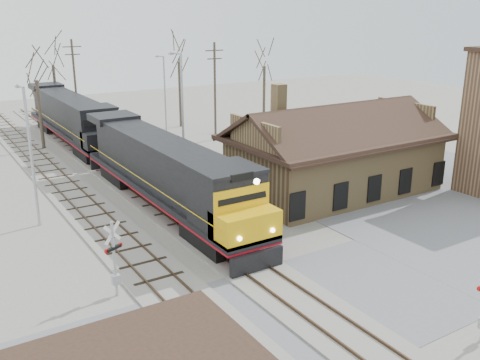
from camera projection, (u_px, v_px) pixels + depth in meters
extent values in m
plane|color=gray|center=(309.00, 310.00, 23.54)|extent=(140.00, 140.00, 0.00)
cube|color=slate|center=(309.00, 309.00, 23.53)|extent=(60.00, 9.00, 0.03)
cube|color=slate|center=(480.00, 207.00, 35.89)|extent=(22.00, 26.00, 0.03)
cube|color=gray|center=(166.00, 208.00, 35.64)|extent=(3.40, 90.00, 0.12)
cube|color=#473323|center=(156.00, 208.00, 35.25)|extent=(0.08, 90.00, 0.14)
cube|color=#473323|center=(176.00, 205.00, 35.97)|extent=(0.08, 90.00, 0.14)
cube|color=gray|center=(100.00, 221.00, 33.36)|extent=(3.40, 90.00, 0.12)
cube|color=#473323|center=(89.00, 222.00, 32.96)|extent=(0.08, 90.00, 0.14)
cube|color=#473323|center=(111.00, 217.00, 33.69)|extent=(0.08, 90.00, 0.14)
cube|color=olive|center=(334.00, 164.00, 38.73)|extent=(14.00, 8.00, 4.00)
cube|color=black|center=(336.00, 136.00, 38.10)|extent=(15.20, 9.20, 0.30)
cube|color=black|center=(360.00, 128.00, 35.94)|extent=(15.00, 4.71, 2.66)
cube|color=black|center=(316.00, 117.00, 39.66)|extent=(15.00, 4.71, 2.66)
cube|color=olive|center=(279.00, 100.00, 36.47)|extent=(0.80, 0.80, 2.20)
cube|color=black|center=(218.00, 236.00, 29.88)|extent=(2.73, 4.36, 1.09)
cube|color=black|center=(127.00, 174.00, 41.34)|extent=(2.73, 4.36, 1.09)
cube|color=black|center=(164.00, 187.00, 35.35)|extent=(3.27, 21.81, 0.38)
cube|color=maroon|center=(165.00, 191.00, 35.42)|extent=(3.29, 21.81, 0.13)
cube|color=black|center=(155.00, 158.00, 35.95)|extent=(2.84, 15.81, 3.05)
cube|color=black|center=(226.00, 197.00, 28.32)|extent=(3.27, 3.05, 3.05)
cube|color=#E5AD0C|center=(245.00, 225.00, 27.10)|extent=(3.27, 1.96, 1.53)
cube|color=black|center=(257.00, 262.00, 26.72)|extent=(3.05, 0.25, 1.09)
cylinder|color=#FFF2CC|center=(257.00, 182.00, 25.53)|extent=(0.31, 0.10, 0.31)
cube|color=black|center=(94.00, 152.00, 47.92)|extent=(2.73, 4.36, 1.09)
cube|color=black|center=(55.00, 125.00, 59.38)|extent=(2.73, 4.36, 1.09)
cube|color=black|center=(71.00, 128.00, 53.39)|extent=(3.27, 21.81, 0.38)
cube|color=maroon|center=(72.00, 131.00, 53.46)|extent=(3.29, 21.81, 0.13)
cube|color=black|center=(66.00, 110.00, 53.99)|extent=(2.84, 15.81, 3.05)
cube|color=black|center=(95.00, 126.00, 46.36)|extent=(3.27, 3.05, 3.05)
cube|color=black|center=(103.00, 140.00, 45.14)|extent=(3.27, 1.96, 1.53)
cube|color=black|center=(109.00, 162.00, 44.75)|extent=(3.05, 0.25, 1.09)
cylinder|color=#B20C0C|center=(480.00, 289.00, 20.51)|extent=(0.23, 0.15, 0.22)
cylinder|color=#A5A8AD|center=(114.00, 259.00, 24.17)|extent=(0.13, 0.13, 3.69)
cube|color=silver|center=(112.00, 233.00, 23.79)|extent=(0.90, 0.43, 0.96)
cube|color=silver|center=(112.00, 233.00, 23.79)|extent=(0.90, 0.43, 0.96)
cube|color=black|center=(114.00, 248.00, 24.01)|extent=(0.82, 0.48, 0.14)
cylinder|color=#B20C0C|center=(120.00, 245.00, 24.34)|extent=(0.23, 0.16, 0.22)
cylinder|color=#B20C0C|center=(107.00, 251.00, 23.68)|extent=(0.23, 0.16, 0.22)
cube|color=#A5A8AD|center=(116.00, 279.00, 24.48)|extent=(0.37, 0.28, 0.46)
cylinder|color=#A5A8AD|center=(32.00, 159.00, 31.64)|extent=(0.18, 0.18, 8.51)
cylinder|color=#A5A8AD|center=(20.00, 86.00, 31.13)|extent=(0.12, 1.80, 0.12)
cube|color=#A5A8AD|center=(18.00, 87.00, 31.81)|extent=(0.25, 0.50, 0.12)
cylinder|color=#A5A8AD|center=(183.00, 119.00, 40.20)|extent=(0.18, 0.18, 9.75)
cylinder|color=#A5A8AD|center=(175.00, 53.00, 39.50)|extent=(0.12, 1.80, 0.12)
cube|color=#A5A8AD|center=(171.00, 54.00, 40.18)|extent=(0.25, 0.50, 0.12)
cylinder|color=#A5A8AD|center=(165.00, 96.00, 56.36)|extent=(0.18, 0.18, 8.27)
cylinder|color=#A5A8AD|center=(160.00, 56.00, 55.88)|extent=(0.12, 1.80, 0.12)
cube|color=#A5A8AD|center=(157.00, 57.00, 56.56)|extent=(0.25, 0.50, 0.12)
cylinder|color=#382D23|center=(75.00, 86.00, 58.10)|extent=(0.24, 0.24, 9.86)
cube|color=#382D23|center=(72.00, 47.00, 56.87)|extent=(2.00, 0.10, 0.10)
cube|color=#382D23|center=(73.00, 54.00, 57.10)|extent=(1.60, 0.10, 0.10)
cylinder|color=#382D23|center=(215.00, 92.00, 53.82)|extent=(0.24, 0.24, 9.77)
cube|color=#382D23|center=(214.00, 50.00, 52.60)|extent=(2.00, 0.10, 0.10)
cube|color=#382D23|center=(215.00, 59.00, 52.83)|extent=(1.60, 0.10, 0.10)
cylinder|color=#382D23|center=(40.00, 115.00, 50.31)|extent=(0.32, 0.32, 6.57)
cylinder|color=#382D23|center=(56.00, 95.00, 62.00)|extent=(0.32, 0.32, 6.80)
cylinder|color=#382D23|center=(180.00, 94.00, 60.56)|extent=(0.32, 0.32, 7.34)
cylinder|color=#382D23|center=(264.00, 96.00, 61.96)|extent=(0.32, 0.32, 6.70)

